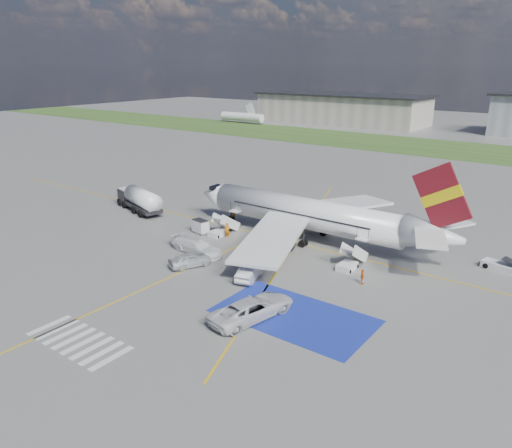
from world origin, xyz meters
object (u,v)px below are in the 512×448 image
object	(u,v)px
gpu_cart	(200,227)
van_white_b	(197,244)
car_silver_b	(250,271)
car_silver_a	(190,260)
airliner	(315,215)
belt_loader	(506,268)
van_white_a	(252,305)
fuel_tanker	(139,201)

from	to	relation	value
gpu_cart	van_white_b	distance (m)	7.23
car_silver_b	car_silver_a	bearing A→B (deg)	-5.64
car_silver_b	van_white_b	xyz separation A→B (m)	(-9.52, 2.06, 0.30)
van_white_b	gpu_cart	bearing A→B (deg)	44.31
airliner	car_silver_a	xyz separation A→B (m)	(-6.76, -15.37, -2.59)
gpu_cart	car_silver_a	distance (m)	11.38
gpu_cart	belt_loader	world-z (taller)	gpu_cart
car_silver_a	belt_loader	bearing A→B (deg)	-121.04
airliner	gpu_cart	size ratio (longest dim) A/B	15.36
van_white_a	van_white_b	bearing A→B (deg)	-19.38
van_white_a	van_white_b	distance (m)	17.08
fuel_tanker	van_white_a	xyz separation A→B (m)	(33.54, -16.17, -0.31)
belt_loader	van_white_a	distance (m)	29.11
car_silver_a	car_silver_b	world-z (taller)	car_silver_b
car_silver_a	car_silver_b	xyz separation A→B (m)	(7.23, 1.44, 0.00)
airliner	gpu_cart	xyz separation A→B (m)	(-13.61, -6.28, -2.57)
airliner	van_white_b	bearing A→B (deg)	-127.30
airliner	belt_loader	bearing A→B (deg)	10.51
gpu_cart	fuel_tanker	bearing A→B (deg)	-177.20
belt_loader	van_white_a	size ratio (longest dim) A/B	0.82
fuel_tanker	van_white_a	size ratio (longest dim) A/B	1.69
airliner	belt_loader	world-z (taller)	airliner
car_silver_b	van_white_b	size ratio (longest dim) A/B	0.86
belt_loader	car_silver_a	xyz separation A→B (m)	(-28.23, -19.35, 0.42)
car_silver_a	van_white_a	distance (m)	13.48
airliner	van_white_a	size ratio (longest dim) A/B	5.71
fuel_tanker	car_silver_b	bearing A→B (deg)	-1.87
airliner	car_silver_a	world-z (taller)	airliner
airliner	van_white_b	world-z (taller)	airliner
belt_loader	van_white_b	xyz separation A→B (m)	(-30.52, -15.86, 0.72)
car_silver_a	van_white_b	bearing A→B (deg)	-32.30
airliner	belt_loader	xyz separation A→B (m)	(21.47, 3.98, -3.01)
van_white_b	belt_loader	bearing A→B (deg)	-57.44
fuel_tanker	car_silver_a	bearing A→B (deg)	-10.79
car_silver_a	van_white_a	size ratio (longest dim) A/B	0.73
van_white_a	belt_loader	bearing A→B (deg)	-111.93
airliner	fuel_tanker	world-z (taller)	airliner
airliner	gpu_cart	world-z (taller)	airliner
airliner	gpu_cart	distance (m)	15.21
van_white_b	car_silver_a	bearing A→B (deg)	-141.72
airliner	van_white_a	world-z (taller)	airliner
airliner	car_silver_b	size ratio (longest dim) A/B	7.54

